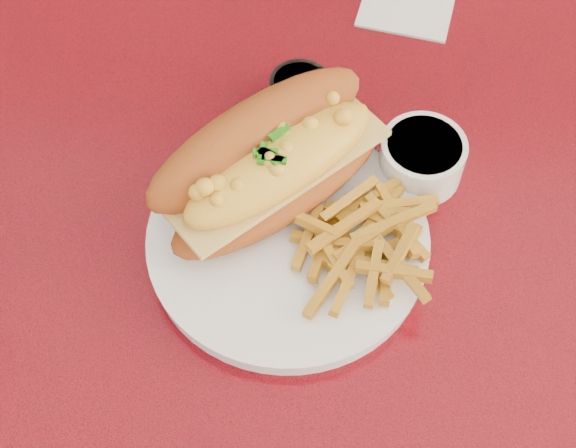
# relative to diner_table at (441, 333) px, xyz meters

# --- Properties ---
(diner_table) EXTENTS (1.23, 0.83, 0.77)m
(diner_table) POSITION_rel_diner_table_xyz_m (0.00, 0.00, 0.00)
(diner_table) COLOR red
(diner_table) RESTS_ON ground
(booth_bench_far) EXTENTS (1.20, 0.51, 0.90)m
(booth_bench_far) POSITION_rel_diner_table_xyz_m (0.00, 0.81, -0.32)
(booth_bench_far) COLOR #980A0F
(booth_bench_far) RESTS_ON ground
(dinner_plate) EXTENTS (0.32, 0.32, 0.02)m
(dinner_plate) POSITION_rel_diner_table_xyz_m (-0.17, -0.00, 0.17)
(dinner_plate) COLOR white
(dinner_plate) RESTS_ON diner_table
(mac_hoagie) EXTENTS (0.25, 0.26, 0.11)m
(mac_hoagie) POSITION_rel_diner_table_xyz_m (-0.19, 0.05, 0.23)
(mac_hoagie) COLOR #A8501B
(mac_hoagie) RESTS_ON dinner_plate
(fries_pile) EXTENTS (0.15, 0.14, 0.04)m
(fries_pile) POSITION_rel_diner_table_xyz_m (-0.11, -0.01, 0.20)
(fries_pile) COLOR gold
(fries_pile) RESTS_ON dinner_plate
(fork) EXTENTS (0.03, 0.13, 0.00)m
(fork) POSITION_rel_diner_table_xyz_m (-0.11, -0.00, 0.18)
(fork) COLOR silver
(fork) RESTS_ON dinner_plate
(gravy_ramekin) EXTENTS (0.10, 0.10, 0.05)m
(gravy_ramekin) POSITION_rel_diner_table_xyz_m (-0.05, 0.10, 0.19)
(gravy_ramekin) COLOR white
(gravy_ramekin) RESTS_ON diner_table
(sauce_cup_left) EXTENTS (0.08, 0.08, 0.03)m
(sauce_cup_left) POSITION_rel_diner_table_xyz_m (-0.18, 0.18, 0.18)
(sauce_cup_left) COLOR black
(sauce_cup_left) RESTS_ON diner_table
(paper_napkin) EXTENTS (0.12, 0.12, 0.00)m
(paper_napkin) POSITION_rel_diner_table_xyz_m (-0.07, 0.34, 0.16)
(paper_napkin) COLOR white
(paper_napkin) RESTS_ON diner_table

